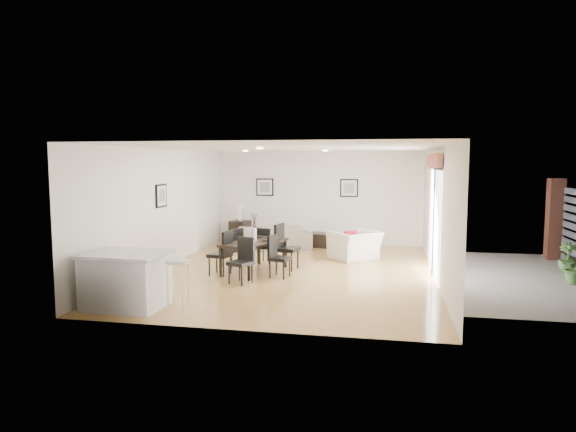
% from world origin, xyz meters
% --- Properties ---
extents(ground, '(8.00, 8.00, 0.00)m').
position_xyz_m(ground, '(0.00, 0.00, 0.00)').
color(ground, tan).
rests_on(ground, ground).
extents(wall_back, '(6.00, 0.04, 2.70)m').
position_xyz_m(wall_back, '(0.00, 4.00, 1.35)').
color(wall_back, white).
rests_on(wall_back, ground).
extents(wall_front, '(6.00, 0.04, 2.70)m').
position_xyz_m(wall_front, '(0.00, -4.00, 1.35)').
color(wall_front, white).
rests_on(wall_front, ground).
extents(wall_left, '(0.04, 8.00, 2.70)m').
position_xyz_m(wall_left, '(-3.00, 0.00, 1.35)').
color(wall_left, white).
rests_on(wall_left, ground).
extents(wall_right, '(0.04, 8.00, 2.70)m').
position_xyz_m(wall_right, '(3.00, 0.00, 1.35)').
color(wall_right, white).
rests_on(wall_right, ground).
extents(ceiling, '(6.00, 8.00, 0.02)m').
position_xyz_m(ceiling, '(0.00, 0.00, 2.70)').
color(ceiling, white).
rests_on(ceiling, wall_back).
extents(sofa, '(2.45, 1.65, 0.67)m').
position_xyz_m(sofa, '(-1.20, 2.76, 0.33)').
color(sofa, gray).
rests_on(sofa, ground).
extents(armchair, '(1.45, 1.44, 0.71)m').
position_xyz_m(armchair, '(1.22, 1.69, 0.35)').
color(armchair, beige).
rests_on(armchair, ground).
extents(courtyard_plant_a, '(0.66, 0.59, 0.66)m').
position_xyz_m(courtyard_plant_a, '(5.67, -0.04, 0.33)').
color(courtyard_plant_a, '#3F622A').
rests_on(courtyard_plant_a, ground).
extents(courtyard_plant_b, '(0.38, 0.38, 0.66)m').
position_xyz_m(courtyard_plant_b, '(5.86, 1.06, 0.33)').
color(courtyard_plant_b, '#3F622A').
rests_on(courtyard_plant_b, ground).
extents(dining_table, '(1.28, 1.81, 0.68)m').
position_xyz_m(dining_table, '(-0.84, -0.17, 0.61)').
color(dining_table, black).
rests_on(dining_table, ground).
extents(dining_chair_wnear, '(0.49, 0.49, 0.95)m').
position_xyz_m(dining_chair_wnear, '(-1.41, -0.59, 0.53)').
color(dining_chair_wnear, black).
rests_on(dining_chair_wnear, ground).
extents(dining_chair_wfar, '(0.55, 0.55, 0.90)m').
position_xyz_m(dining_chair_wfar, '(-1.42, 0.20, 0.50)').
color(dining_chair_wfar, black).
rests_on(dining_chair_wfar, ground).
extents(dining_chair_enear, '(0.47, 0.47, 0.88)m').
position_xyz_m(dining_chair_enear, '(-0.26, -0.56, 0.49)').
color(dining_chair_enear, black).
rests_on(dining_chair_enear, ground).
extents(dining_chair_efar, '(0.55, 0.55, 1.02)m').
position_xyz_m(dining_chair_efar, '(-0.27, 0.26, 0.57)').
color(dining_chair_efar, black).
rests_on(dining_chair_efar, ground).
extents(dining_chair_head, '(0.54, 0.54, 0.91)m').
position_xyz_m(dining_chair_head, '(-0.81, -1.19, 0.51)').
color(dining_chair_head, black).
rests_on(dining_chair_head, ground).
extents(dining_chair_foot, '(0.45, 0.45, 0.85)m').
position_xyz_m(dining_chair_foot, '(-0.85, 0.85, 0.47)').
color(dining_chair_foot, black).
rests_on(dining_chair_foot, ground).
extents(vase, '(0.79, 1.20, 0.61)m').
position_xyz_m(vase, '(-0.84, -0.17, 0.93)').
color(vase, white).
rests_on(vase, dining_table).
extents(coffee_table, '(1.07, 0.77, 0.39)m').
position_xyz_m(coffee_table, '(0.33, 3.41, 0.19)').
color(coffee_table, black).
rests_on(coffee_table, ground).
extents(side_table, '(0.62, 0.62, 0.67)m').
position_xyz_m(side_table, '(-2.28, 3.65, 0.33)').
color(side_table, black).
rests_on(side_table, ground).
extents(table_lamp, '(0.24, 0.24, 0.46)m').
position_xyz_m(table_lamp, '(-2.28, 3.65, 0.97)').
color(table_lamp, white).
rests_on(table_lamp, side_table).
extents(cushion, '(0.32, 0.26, 0.31)m').
position_xyz_m(cushion, '(1.12, 1.59, 0.56)').
color(cushion, maroon).
rests_on(cushion, armchair).
extents(kitchen_island, '(1.35, 1.05, 0.93)m').
position_xyz_m(kitchen_island, '(-2.23, -3.23, 0.47)').
color(kitchen_island, white).
rests_on(kitchen_island, ground).
extents(bar_stool, '(0.38, 0.38, 0.83)m').
position_xyz_m(bar_stool, '(-1.31, -3.23, 0.71)').
color(bar_stool, silver).
rests_on(bar_stool, ground).
extents(framed_print_back_left, '(0.52, 0.04, 0.52)m').
position_xyz_m(framed_print_back_left, '(-1.60, 3.97, 1.65)').
color(framed_print_back_left, black).
rests_on(framed_print_back_left, wall_back).
extents(framed_print_back_right, '(0.52, 0.04, 0.52)m').
position_xyz_m(framed_print_back_right, '(0.90, 3.97, 1.65)').
color(framed_print_back_right, black).
rests_on(framed_print_back_right, wall_back).
extents(framed_print_left_wall, '(0.04, 0.52, 0.52)m').
position_xyz_m(framed_print_left_wall, '(-2.97, -0.20, 1.65)').
color(framed_print_left_wall, black).
rests_on(framed_print_left_wall, wall_left).
extents(sliding_door, '(0.12, 2.70, 2.57)m').
position_xyz_m(sliding_door, '(2.96, 0.30, 1.66)').
color(sliding_door, white).
rests_on(sliding_door, wall_right).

